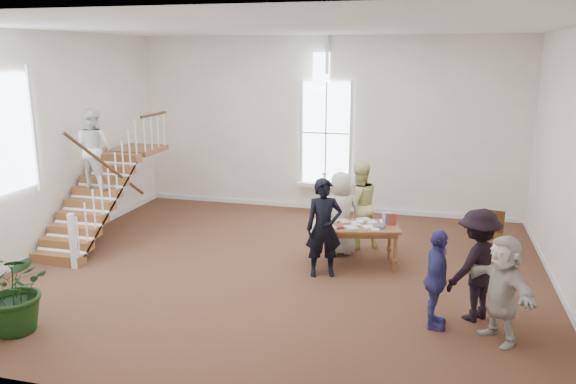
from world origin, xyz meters
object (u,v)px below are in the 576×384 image
(woman_cluster_a, at_px, (436,279))
(elderly_woman, at_px, (340,213))
(library_table, at_px, (353,229))
(police_officer, at_px, (324,228))
(person_yellow, at_px, (359,205))
(side_chair, at_px, (493,231))
(woman_cluster_c, at_px, (502,289))
(floor_plant, at_px, (16,290))
(woman_cluster_b, at_px, (477,265))

(woman_cluster_a, bearing_deg, elderly_woman, 36.88)
(library_table, xyz_separation_m, police_officer, (-0.45, -0.65, 0.19))
(person_yellow, distance_m, side_chair, 2.80)
(police_officer, bearing_deg, library_table, 34.77)
(woman_cluster_c, bearing_deg, floor_plant, -113.70)
(elderly_woman, relative_size, floor_plant, 1.29)
(person_yellow, bearing_deg, library_table, 60.44)
(police_officer, distance_m, woman_cluster_b, 2.86)
(woman_cluster_a, bearing_deg, floor_plant, 108.86)
(woman_cluster_b, bearing_deg, floor_plant, -28.34)
(elderly_woman, relative_size, side_chair, 1.90)
(floor_plant, bearing_deg, side_chair, 36.96)
(woman_cluster_a, height_order, floor_plant, woman_cluster_a)
(library_table, relative_size, person_yellow, 1.02)
(library_table, height_order, side_chair, side_chair)
(woman_cluster_a, distance_m, side_chair, 3.79)
(police_officer, bearing_deg, woman_cluster_b, -44.01)
(woman_cluster_b, bearing_deg, side_chair, -146.20)
(library_table, xyz_separation_m, elderly_woman, (-0.35, 0.60, 0.13))
(person_yellow, height_order, side_chair, person_yellow)
(police_officer, bearing_deg, floor_plant, -160.56)
(woman_cluster_b, height_order, woman_cluster_c, woman_cluster_b)
(woman_cluster_c, xyz_separation_m, side_chair, (0.23, 3.81, -0.30))
(elderly_woman, height_order, woman_cluster_c, elderly_woman)
(elderly_woman, height_order, woman_cluster_b, woman_cluster_b)
(library_table, bearing_deg, side_chair, 13.04)
(elderly_woman, bearing_deg, woman_cluster_b, 114.84)
(floor_plant, height_order, side_chair, floor_plant)
(side_chair, bearing_deg, person_yellow, -165.39)
(person_yellow, height_order, floor_plant, person_yellow)
(police_officer, height_order, woman_cluster_a, police_officer)
(side_chair, bearing_deg, police_officer, -138.39)
(elderly_woman, height_order, floor_plant, elderly_woman)
(elderly_woman, height_order, woman_cluster_a, elderly_woman)
(elderly_woman, xyz_separation_m, floor_plant, (-4.04, -4.57, -0.20))
(woman_cluster_b, bearing_deg, woman_cluster_c, 68.07)
(person_yellow, relative_size, woman_cluster_a, 1.22)
(library_table, distance_m, woman_cluster_a, 2.74)
(woman_cluster_b, xyz_separation_m, side_chair, (0.53, 3.16, -0.39))
(library_table, bearing_deg, elderly_woman, 106.34)
(woman_cluster_b, bearing_deg, elderly_woman, -90.06)
(library_table, height_order, person_yellow, person_yellow)
(library_table, xyz_separation_m, woman_cluster_c, (2.48, -2.44, 0.06))
(woman_cluster_a, bearing_deg, person_yellow, 28.69)
(library_table, distance_m, woman_cluster_b, 2.82)
(elderly_woman, relative_size, woman_cluster_c, 1.08)
(library_table, relative_size, woman_cluster_a, 1.24)
(person_yellow, xyz_separation_m, floor_plant, (-4.34, -5.07, -0.26))
(woman_cluster_a, xyz_separation_m, floor_plant, (-5.97, -1.73, -0.10))
(police_officer, xyz_separation_m, woman_cluster_b, (2.63, -1.14, -0.04))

